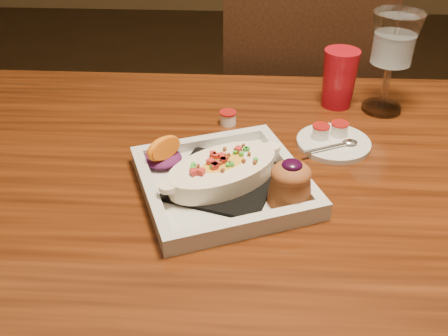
# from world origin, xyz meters

# --- Properties ---
(table) EXTENTS (1.50, 0.90, 0.75)m
(table) POSITION_xyz_m (0.00, 0.00, 0.65)
(table) COLOR #6B2E0F
(table) RESTS_ON floor
(chair_far) EXTENTS (0.42, 0.42, 0.93)m
(chair_far) POSITION_xyz_m (-0.00, 0.63, 0.51)
(chair_far) COLOR black
(chair_far) RESTS_ON floor
(plate) EXTENTS (0.33, 0.33, 0.08)m
(plate) POSITION_xyz_m (-0.16, -0.01, 0.78)
(plate) COLOR silver
(plate) RESTS_ON table
(goblet) EXTENTS (0.10, 0.10, 0.20)m
(goblet) POSITION_xyz_m (0.14, 0.29, 0.89)
(goblet) COLOR silver
(goblet) RESTS_ON table
(saucer) EXTENTS (0.13, 0.13, 0.09)m
(saucer) POSITION_xyz_m (0.02, 0.14, 0.76)
(saucer) COLOR silver
(saucer) RESTS_ON table
(creamer_loose) EXTENTS (0.03, 0.03, 0.03)m
(creamer_loose) POSITION_xyz_m (-0.17, 0.21, 0.76)
(creamer_loose) COLOR white
(creamer_loose) RESTS_ON table
(red_tumbler) EXTENTS (0.07, 0.07, 0.12)m
(red_tumbler) POSITION_xyz_m (0.05, 0.31, 0.81)
(red_tumbler) COLOR #AD0C1A
(red_tumbler) RESTS_ON table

